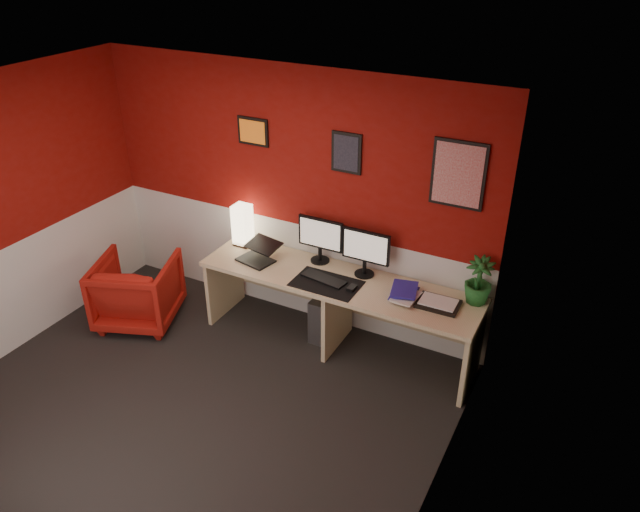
{
  "coord_description": "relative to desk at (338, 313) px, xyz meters",
  "views": [
    {
      "loc": [
        2.68,
        -2.79,
        3.56
      ],
      "look_at": [
        0.6,
        1.21,
        1.05
      ],
      "focal_mm": 34.08,
      "sensor_mm": 36.0,
      "label": 1
    }
  ],
  "objects": [
    {
      "name": "wainscot_left",
      "position": [
        -2.67,
        -1.41,
        0.14
      ],
      "size": [
        0.01,
        3.5,
        1.0
      ],
      "primitive_type": "cube",
      "color": "silver",
      "rests_on": "ground"
    },
    {
      "name": "wall_back",
      "position": [
        -0.68,
        0.34,
        0.89
      ],
      "size": [
        4.0,
        0.01,
        2.5
      ],
      "primitive_type": "cube",
      "color": "maroon",
      "rests_on": "ground"
    },
    {
      "name": "art_center",
      "position": [
        -0.1,
        0.33,
        1.44
      ],
      "size": [
        0.28,
        0.02,
        0.36
      ],
      "primitive_type": "cube",
      "color": "black",
      "rests_on": "wall_back"
    },
    {
      "name": "monitor_left",
      "position": [
        -0.3,
        0.22,
        0.66
      ],
      "size": [
        0.45,
        0.06,
        0.58
      ],
      "primitive_type": "cube",
      "color": "black",
      "rests_on": "desk"
    },
    {
      "name": "wainscot_right",
      "position": [
        1.32,
        -1.41,
        0.14
      ],
      "size": [
        0.01,
        3.5,
        1.0
      ],
      "primitive_type": "cube",
      "color": "silver",
      "rests_on": "ground"
    },
    {
      "name": "ceiling",
      "position": [
        -0.68,
        -1.41,
        2.13
      ],
      "size": [
        4.0,
        3.5,
        0.01
      ],
      "primitive_type": "cube",
      "color": "white",
      "rests_on": "ground"
    },
    {
      "name": "wall_right",
      "position": [
        1.32,
        -1.41,
        0.89
      ],
      "size": [
        0.01,
        3.5,
        2.5
      ],
      "primitive_type": "cube",
      "color": "maroon",
      "rests_on": "ground"
    },
    {
      "name": "art_right",
      "position": [
        0.89,
        0.33,
        1.42
      ],
      "size": [
        0.44,
        0.02,
        0.56
      ],
      "primitive_type": "cube",
      "color": "red",
      "rests_on": "wall_back"
    },
    {
      "name": "zen_tray",
      "position": [
        0.93,
        0.01,
        0.38
      ],
      "size": [
        0.36,
        0.26,
        0.03
      ],
      "primitive_type": "cube",
      "rotation": [
        0.0,
        0.0,
        0.02
      ],
      "color": "black",
      "rests_on": "desk"
    },
    {
      "name": "potted_plant",
      "position": [
        1.19,
        0.21,
        0.57
      ],
      "size": [
        0.24,
        0.24,
        0.42
      ],
      "primitive_type": "imported",
      "rotation": [
        0.0,
        0.0,
        -0.05
      ],
      "color": "#19591E",
      "rests_on": "desk"
    },
    {
      "name": "laptop",
      "position": [
        -0.84,
        -0.06,
        0.47
      ],
      "size": [
        0.37,
        0.29,
        0.22
      ],
      "primitive_type": "cube",
      "rotation": [
        0.0,
        0.0,
        -0.21
      ],
      "color": "black",
      "rests_on": "desk"
    },
    {
      "name": "shoji_lamp",
      "position": [
        -1.13,
        0.18,
        0.56
      ],
      "size": [
        0.16,
        0.16,
        0.4
      ],
      "primitive_type": "cube",
      "color": "#FFE5B2",
      "rests_on": "desk"
    },
    {
      "name": "art_left",
      "position": [
        -1.05,
        0.33,
        1.49
      ],
      "size": [
        0.32,
        0.02,
        0.26
      ],
      "primitive_type": "cube",
      "color": "orange",
      "rests_on": "wall_back"
    },
    {
      "name": "armchair",
      "position": [
        -1.94,
        -0.53,
        -0.02
      ],
      "size": [
        0.95,
        0.97,
        0.69
      ],
      "primitive_type": "imported",
      "rotation": [
        0.0,
        0.0,
        3.51
      ],
      "color": "#A5140B",
      "rests_on": "ground"
    },
    {
      "name": "desk_mat",
      "position": [
        -0.06,
        -0.11,
        0.37
      ],
      "size": [
        0.6,
        0.38,
        0.01
      ],
      "primitive_type": "cube",
      "color": "black",
      "rests_on": "desk"
    },
    {
      "name": "book_middle",
      "position": [
        0.56,
        -0.04,
        0.4
      ],
      "size": [
        0.22,
        0.28,
        0.02
      ],
      "primitive_type": "imported",
      "rotation": [
        0.0,
        0.0,
        -0.09
      ],
      "color": "silver",
      "rests_on": "book_bottom"
    },
    {
      "name": "wainscot_back",
      "position": [
        -0.68,
        0.34,
        0.14
      ],
      "size": [
        4.0,
        0.01,
        1.0
      ],
      "primitive_type": "cube",
      "color": "silver",
      "rests_on": "ground"
    },
    {
      "name": "keyboard",
      "position": [
        -0.11,
        -0.07,
        0.38
      ],
      "size": [
        0.44,
        0.2,
        0.02
      ],
      "primitive_type": "cube",
      "rotation": [
        0.0,
        0.0,
        -0.15
      ],
      "color": "black",
      "rests_on": "desk_mat"
    },
    {
      "name": "book_bottom",
      "position": [
        0.51,
        0.01,
        0.38
      ],
      "size": [
        0.24,
        0.3,
        0.03
      ],
      "primitive_type": "imported",
      "rotation": [
        0.0,
        0.0,
        0.09
      ],
      "color": "#292095",
      "rests_on": "desk"
    },
    {
      "name": "desk",
      "position": [
        0.0,
        0.0,
        0.0
      ],
      "size": [
        2.6,
        0.65,
        0.73
      ],
      "primitive_type": "cube",
      "color": "tan",
      "rests_on": "ground"
    },
    {
      "name": "ground",
      "position": [
        -0.68,
        -1.41,
        -0.36
      ],
      "size": [
        4.0,
        3.5,
        0.01
      ],
      "primitive_type": "cube",
      "color": "black",
      "rests_on": "ground"
    },
    {
      "name": "monitor_right",
      "position": [
        0.17,
        0.19,
        0.66
      ],
      "size": [
        0.45,
        0.06,
        0.58
      ],
      "primitive_type": "cube",
      "color": "black",
      "rests_on": "desk"
    },
    {
      "name": "book_top",
      "position": [
        0.52,
        -0.01,
        0.43
      ],
      "size": [
        0.28,
        0.33,
        0.03
      ],
      "primitive_type": "imported",
      "rotation": [
        0.0,
        0.0,
        0.23
      ],
      "color": "#292095",
      "rests_on": "book_middle"
    },
    {
      "name": "pc_tower",
      "position": [
        -0.16,
        0.12,
        -0.14
      ],
      "size": [
        0.2,
        0.45,
        0.45
      ],
      "primitive_type": "cube",
      "rotation": [
        0.0,
        0.0,
        -0.0
      ],
      "color": "#99999E",
      "rests_on": "ground"
    },
    {
      "name": "mouse",
      "position": [
        0.18,
        -0.1,
        0.39
      ],
      "size": [
        0.07,
        0.1,
        0.03
      ],
      "primitive_type": "cube",
      "rotation": [
        0.0,
        0.0,
        -0.05
      ],
      "color": "black",
      "rests_on": "desk_mat"
    }
  ]
}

